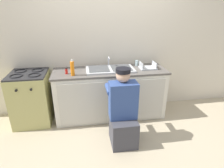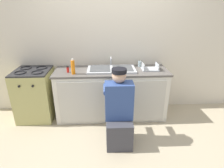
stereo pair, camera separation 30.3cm
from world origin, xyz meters
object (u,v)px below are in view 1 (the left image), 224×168
Objects in this scene: plumber_person at (123,114)px; soap_bottle_orange at (72,68)px; stove_range at (32,98)px; water_glass at (137,63)px; spice_bottle_red at (66,71)px; dish_rack_tray at (148,67)px; sink_double_basin at (110,69)px.

plumber_person is 1.03m from soap_bottle_orange.
water_glass reaches higher than stove_range.
spice_bottle_red is (-1.22, -0.27, 0.00)m from water_glass.
water_glass is at bearing 12.23° from spice_bottle_red.
water_glass is (1.12, 0.35, -0.06)m from soap_bottle_orange.
plumber_person is 10.52× the size of spice_bottle_red.
soap_bottle_orange is at bearing -173.11° from dish_rack_tray.
dish_rack_tray is (0.59, 0.74, 0.42)m from plumber_person.
sink_double_basin is 3.20× the size of soap_bottle_orange.
stove_range is 2.02m from dish_rack_tray.
stove_range is 0.90m from soap_bottle_orange.
spice_bottle_red is (-0.78, 0.68, 0.45)m from plumber_person.
soap_bottle_orange reaches higher than water_glass.
dish_rack_tray is (1.26, 0.15, -0.09)m from soap_bottle_orange.
plumber_person reaches higher than dish_rack_tray.
sink_double_basin reaches higher than stove_range.
dish_rack_tray is (0.65, -0.02, 0.01)m from sink_double_basin.
soap_bottle_orange is at bearing -13.16° from stove_range.
sink_double_basin is 0.64m from soap_bottle_orange.
plumber_person reaches higher than water_glass.
sink_double_basin is at bearing 15.47° from soap_bottle_orange.
dish_rack_tray is at bearing -1.41° from sink_double_basin.
stove_range is 1.90m from water_glass.
spice_bottle_red is (0.61, -0.08, 0.47)m from stove_range.
dish_rack_tray is at bearing -55.14° from water_glass.
water_glass is at bearing 124.86° from dish_rack_tray.
sink_double_basin is at bearing 95.08° from plumber_person.
soap_bottle_orange is at bearing -164.53° from sink_double_basin.
stove_range is at bearing -179.91° from sink_double_basin.
plumber_person is at bearing -28.60° from stove_range.
soap_bottle_orange reaches higher than stove_range.
stove_range is 3.56× the size of soap_bottle_orange.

